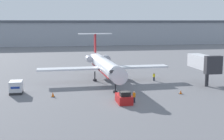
% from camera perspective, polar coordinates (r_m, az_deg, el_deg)
% --- Properties ---
extents(ground_plane, '(600.00, 600.00, 0.00)m').
position_cam_1_polar(ground_plane, '(48.34, 2.40, -6.12)').
color(ground_plane, slate).
extents(terminal_building, '(180.00, 16.80, 12.88)m').
position_cam_1_polar(terminal_building, '(165.92, -6.94, 6.79)').
color(terminal_building, '#9EA3AD').
rests_on(terminal_building, ground).
extents(airplane_main, '(27.57, 27.39, 9.58)m').
position_cam_1_polar(airplane_main, '(64.92, -1.42, 0.94)').
color(airplane_main, silver).
rests_on(airplane_main, ground).
extents(pushback_tug, '(2.13, 3.81, 1.98)m').
position_cam_1_polar(pushback_tug, '(48.41, 2.19, -5.18)').
color(pushback_tug, '#B21919').
rests_on(pushback_tug, ground).
extents(luggage_cart, '(2.12, 2.92, 2.24)m').
position_cam_1_polar(luggage_cart, '(56.95, -17.12, -3.04)').
color(luggage_cart, '#232326').
rests_on(luggage_cart, ground).
extents(worker_near_tug, '(0.40, 0.25, 1.80)m').
position_cam_1_polar(worker_near_tug, '(48.67, 4.06, -4.88)').
color(worker_near_tug, '#232838').
rests_on(worker_near_tug, ground).
extents(worker_by_wing, '(0.40, 0.24, 1.74)m').
position_cam_1_polar(worker_by_wing, '(66.56, 7.68, -1.21)').
color(worker_by_wing, '#232838').
rests_on(worker_by_wing, ground).
extents(traffic_cone_left, '(0.66, 0.66, 0.82)m').
position_cam_1_polar(traffic_cone_left, '(53.20, -10.76, -4.44)').
color(traffic_cone_left, black).
rests_on(traffic_cone_left, ground).
extents(traffic_cone_right, '(0.60, 0.60, 0.67)m').
position_cam_1_polar(traffic_cone_right, '(55.68, 12.45, -3.97)').
color(traffic_cone_right, black).
rests_on(traffic_cone_right, ground).
extents(jet_bridge, '(3.20, 9.22, 6.19)m').
position_cam_1_polar(jet_bridge, '(64.01, 16.46, 1.29)').
color(jet_bridge, '#2D2D33').
rests_on(jet_bridge, ground).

